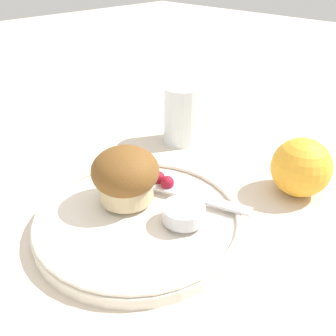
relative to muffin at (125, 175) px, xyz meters
The scene contains 8 objects.
ground_plane 0.06m from the muffin, 34.50° to the left, with size 3.00×3.00×0.00m, color beige.
plate 0.05m from the muffin, 17.72° to the right, with size 0.24×0.24×0.02m.
muffin is the anchor object (origin of this frame).
cream_ramekin 0.08m from the muffin, 14.30° to the left, with size 0.05×0.05×0.02m.
berry_pair 0.06m from the muffin, 76.10° to the left, with size 0.03×0.02×0.02m.
butter_knife 0.08m from the muffin, 50.49° to the left, with size 0.17×0.07×0.00m.
orange_fruit 0.23m from the muffin, 55.01° to the left, with size 0.08×0.08×0.08m.
juice_glass 0.21m from the muffin, 113.86° to the left, with size 0.06×0.06×0.10m.
Camera 1 is at (0.27, -0.25, 0.29)m, focal length 40.00 mm.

